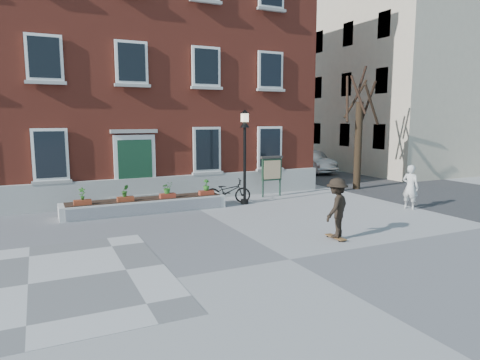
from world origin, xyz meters
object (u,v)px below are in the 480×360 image
notice_board (272,169)px  lamp_post (245,144)px  parked_car (310,162)px  bicycle (228,191)px  bystander (410,187)px  skateboarder (337,208)px

notice_board → lamp_post: bearing=-151.1°
parked_car → notice_board: bearing=-131.3°
bicycle → bystander: (6.05, -4.19, 0.37)m
bicycle → skateboarder: skateboarder is taller
bystander → skateboarder: (-5.36, -2.23, 0.07)m
notice_board → skateboarder: (-1.79, -7.01, -0.31)m
bystander → notice_board: (-3.58, 4.78, 0.38)m
skateboarder → notice_board: bearing=75.7°
bicycle → skateboarder: (0.69, -6.42, 0.44)m
bystander → lamp_post: lamp_post is taller
lamp_post → parked_car: bearing=41.9°
parked_car → bystander: bystander is taller
bicycle → parked_car: (9.30, 7.36, 0.22)m
bystander → notice_board: 5.98m
notice_board → skateboarder: bearing=-104.3°
lamp_post → notice_board: (1.89, 1.05, -1.28)m
parked_car → notice_board: 9.63m
lamp_post → skateboarder: bearing=-89.0°
parked_car → bystander: size_ratio=2.51×
parked_car → lamp_post: bearing=-134.2°
bystander → skateboarder: size_ratio=0.96×
bystander → lamp_post: 6.83m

